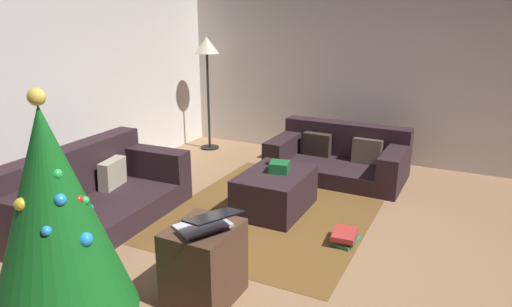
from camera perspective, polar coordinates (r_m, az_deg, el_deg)
name	(u,v)px	position (r m, az deg, el deg)	size (l,w,h in m)	color
ground_plane	(313,266)	(3.88, 7.16, -13.89)	(6.40, 6.40, 0.00)	#93704C
rear_partition	(31,84)	(5.29, -26.58, 7.87)	(6.40, 0.12, 2.60)	silver
corner_partition	(395,68)	(6.42, 17.17, 10.25)	(0.12, 6.40, 2.60)	silver
couch_left	(92,195)	(4.76, -20.07, -5.00)	(1.90, 1.02, 0.74)	#2D1E23
couch_right	(340,157)	(5.88, 10.52, -0.45)	(0.99, 1.67, 0.64)	#2D1E23
ottoman	(275,192)	(4.76, 2.42, -4.83)	(0.89, 0.64, 0.42)	#2D1E23
gift_box	(279,167)	(4.70, 2.99, -1.71)	(0.20, 0.19, 0.11)	#19662D
tv_remote	(273,164)	(4.92, 2.10, -1.35)	(0.05, 0.16, 0.02)	black
christmas_tree	(54,216)	(2.94, -24.20, -7.17)	(0.89, 0.89, 1.61)	brown
side_table	(204,263)	(3.34, -6.55, -13.61)	(0.52, 0.44, 0.57)	#4C3323
laptop	(207,222)	(3.14, -6.25, -8.63)	(0.49, 0.51, 0.17)	silver
book_stack	(345,237)	(4.23, 11.20, -10.33)	(0.33, 0.24, 0.11)	#387A47
corner_lamp	(207,54)	(6.79, -6.23, 12.39)	(0.36, 0.36, 1.69)	black
area_rug	(275,210)	(4.84, 2.39, -7.10)	(2.60, 2.00, 0.01)	brown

